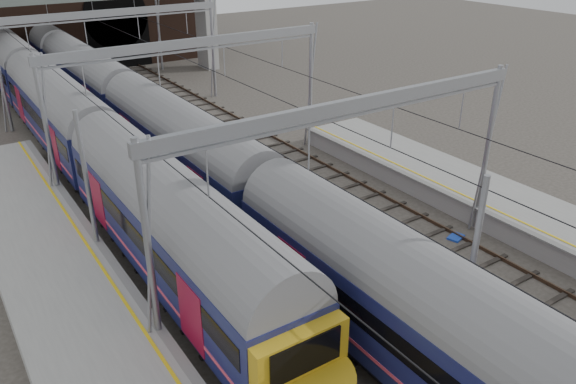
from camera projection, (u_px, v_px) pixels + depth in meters
tracks at (259, 214)px, 28.88m from camera, size 14.40×80.00×0.22m
overhead_line at (196, 64)px, 30.92m from camera, size 16.80×80.00×8.00m
retaining_wall at (78, 27)px, 55.44m from camera, size 28.00×2.75×9.00m
overbridge at (75, 3)px, 49.02m from camera, size 28.00×3.00×9.25m
train_main at (128, 108)px, 36.67m from camera, size 3.03×69.94×5.13m
train_second at (60, 113)px, 35.60m from camera, size 3.12×54.02×5.26m
equip_cover_b at (503, 354)px, 19.46m from camera, size 0.92×0.76×0.09m
equip_cover_c at (456, 237)px, 26.71m from camera, size 0.94×0.78×0.10m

